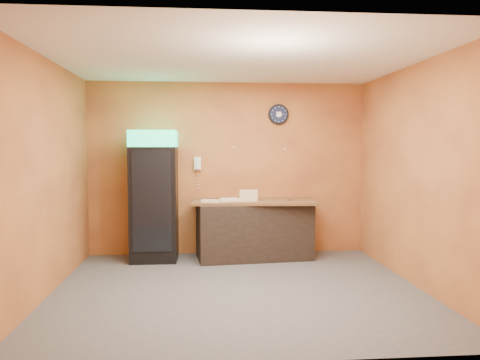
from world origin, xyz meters
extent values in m
plane|color=#47474C|center=(0.00, 0.00, 0.00)|extent=(4.50, 4.50, 0.00)
cube|color=#CD7E39|center=(0.00, 2.00, 1.40)|extent=(4.50, 0.02, 2.80)
cube|color=#CD7E39|center=(-2.25, 0.00, 1.40)|extent=(0.02, 4.00, 2.80)
cube|color=#CD7E39|center=(2.25, 0.00, 1.40)|extent=(0.02, 4.00, 2.80)
cube|color=white|center=(0.00, 0.00, 2.80)|extent=(4.50, 4.00, 0.02)
cube|color=black|center=(-1.16, 1.65, 0.88)|extent=(0.71, 0.71, 1.75)
cube|color=#1ADD8B|center=(-1.16, 1.65, 1.88)|extent=(0.71, 0.71, 0.25)
cube|color=black|center=(-1.16, 1.29, 0.95)|extent=(0.58, 0.02, 1.50)
cube|color=black|center=(0.39, 1.61, 0.44)|extent=(1.82, 0.95, 0.88)
cylinder|color=black|center=(0.83, 1.98, 2.29)|extent=(0.33, 0.05, 0.33)
cylinder|color=#0F1433|center=(0.83, 1.95, 2.29)|extent=(0.28, 0.01, 0.28)
cube|color=white|center=(0.83, 1.94, 2.29)|extent=(0.08, 0.00, 0.08)
cube|color=white|center=(-0.49, 1.96, 1.49)|extent=(0.11, 0.07, 0.20)
cube|color=white|center=(-0.49, 1.91, 1.49)|extent=(0.05, 0.04, 0.17)
cube|color=brown|center=(0.39, 1.61, 0.90)|extent=(1.97, 0.97, 0.04)
cube|color=#F4E2BE|center=(0.28, 1.46, 0.95)|extent=(0.28, 0.13, 0.06)
cube|color=#F4E2BE|center=(0.28, 1.46, 1.01)|extent=(0.28, 0.13, 0.06)
cube|color=#F4E2BE|center=(0.28, 1.46, 1.06)|extent=(0.28, 0.13, 0.06)
cube|color=silver|center=(-0.30, 1.37, 0.94)|extent=(0.30, 0.18, 0.04)
cube|color=silver|center=(0.00, 1.46, 0.94)|extent=(0.32, 0.14, 0.04)
cube|color=silver|center=(0.00, 1.64, 0.94)|extent=(0.26, 0.16, 0.04)
cylinder|color=silver|center=(0.19, 1.73, 0.95)|extent=(0.07, 0.07, 0.07)
camera|label=1|loc=(-0.46, -5.64, 1.75)|focal=35.00mm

